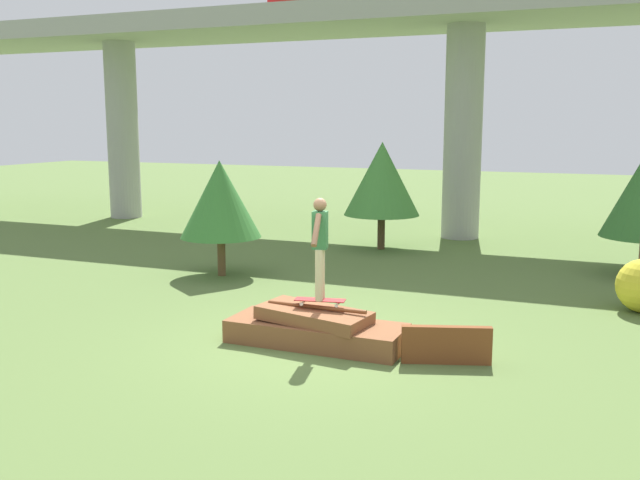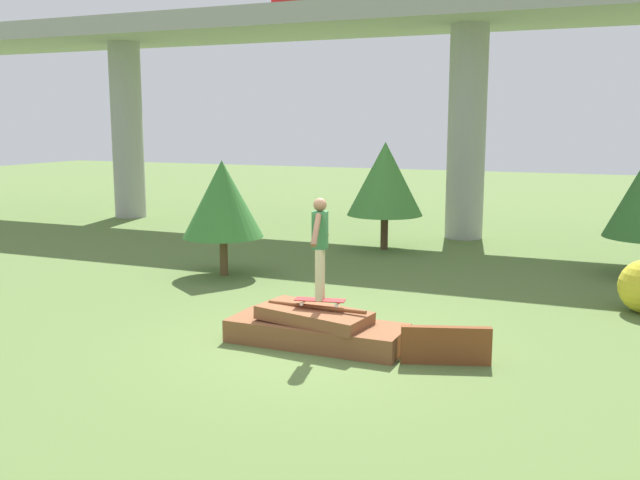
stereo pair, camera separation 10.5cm
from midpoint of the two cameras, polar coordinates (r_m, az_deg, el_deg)
ground_plane at (r=11.23m, az=-0.02°, el=-8.33°), size 80.00×80.00×0.00m
scrap_pile at (r=11.16m, az=-0.06°, el=-7.13°), size 2.78×1.07×0.63m
scrap_plank_loose at (r=10.44m, az=10.33°, el=-8.29°), size 1.26×0.53×0.55m
skateboard at (r=11.04m, az=0.27°, el=-4.84°), size 0.81×0.38×0.09m
skater at (r=10.85m, az=0.28°, el=-0.15°), size 0.30×1.04×1.58m
highway_overpass at (r=21.53m, az=12.06°, el=15.87°), size 44.00×4.28×6.76m
tree_behind_left at (r=15.96m, az=-7.62°, el=3.26°), size 1.80×1.80×2.59m
tree_mid_back at (r=19.19m, az=5.38°, el=4.89°), size 2.04×2.04×2.89m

